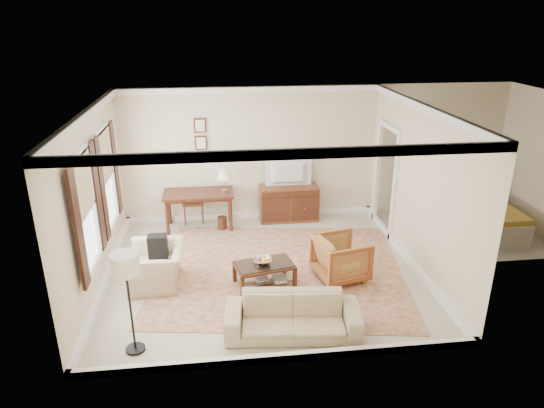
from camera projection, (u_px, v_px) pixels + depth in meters
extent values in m
cube|color=beige|center=(263.00, 270.00, 8.68)|extent=(5.50, 5.00, 0.01)
cube|color=white|center=(262.00, 108.00, 7.62)|extent=(5.50, 5.00, 0.01)
cube|color=#F0E3C3|center=(250.00, 155.00, 10.46)|extent=(5.50, 0.01, 2.90)
cube|color=#F0E3C3|center=(284.00, 266.00, 5.84)|extent=(5.50, 0.01, 2.90)
cube|color=#F0E3C3|center=(94.00, 202.00, 7.83)|extent=(0.01, 5.00, 2.90)
cube|color=#F0E3C3|center=(419.00, 188.00, 8.46)|extent=(0.01, 5.00, 2.90)
cube|color=beige|center=(457.00, 232.00, 10.22)|extent=(3.00, 2.70, 0.01)
cube|color=#F0E3C3|center=(537.00, 163.00, 9.86)|extent=(0.01, 2.70, 2.90)
cube|color=maroon|center=(279.00, 270.00, 8.66)|extent=(4.82, 4.30, 0.01)
cube|color=#431F13|center=(198.00, 194.00, 10.14)|extent=(1.46, 0.73, 0.05)
cylinder|color=#431F13|center=(167.00, 218.00, 9.95)|extent=(0.07, 0.07, 0.75)
cylinder|color=#431F13|center=(231.00, 215.00, 10.10)|extent=(0.07, 0.07, 0.75)
cylinder|color=#431F13|center=(169.00, 208.00, 10.48)|extent=(0.07, 0.07, 0.75)
cylinder|color=#431F13|center=(230.00, 205.00, 10.63)|extent=(0.07, 0.07, 0.75)
cube|color=brown|center=(289.00, 203.00, 10.68)|extent=(1.28, 0.49, 0.79)
imported|color=black|center=(289.00, 165.00, 10.34)|extent=(0.96, 0.55, 0.13)
cube|color=#431F13|center=(264.00, 265.00, 8.08)|extent=(1.06, 0.75, 0.04)
cube|color=silver|center=(264.00, 264.00, 8.06)|extent=(0.99, 0.68, 0.01)
cube|color=silver|center=(264.00, 278.00, 8.16)|extent=(0.96, 0.65, 0.02)
cube|color=#431F13|center=(242.00, 287.00, 7.79)|extent=(0.07, 0.07, 0.37)
cube|color=#431F13|center=(295.00, 278.00, 8.06)|extent=(0.07, 0.07, 0.37)
cube|color=#431F13|center=(234.00, 272.00, 8.23)|extent=(0.07, 0.07, 0.37)
cube|color=#431F13|center=(284.00, 264.00, 8.50)|extent=(0.07, 0.07, 0.37)
imported|color=silver|center=(263.00, 260.00, 8.07)|extent=(0.42, 0.42, 0.10)
imported|color=brown|center=(255.00, 278.00, 8.09)|extent=(0.28, 0.10, 0.38)
imported|color=brown|center=(274.00, 279.00, 8.08)|extent=(0.28, 0.03, 0.38)
imported|color=brown|center=(341.00, 256.00, 8.28)|extent=(0.92, 0.96, 0.84)
imported|color=tan|center=(156.00, 260.00, 8.09)|extent=(0.67, 1.03, 0.90)
cube|color=black|center=(158.00, 244.00, 8.10)|extent=(0.31, 0.37, 0.40)
imported|color=tan|center=(293.00, 311.00, 6.84)|extent=(1.96, 0.76, 0.75)
cylinder|color=black|center=(136.00, 349.00, 6.61)|extent=(0.26, 0.26, 0.04)
cylinder|color=black|center=(131.00, 311.00, 6.38)|extent=(0.03, 0.03, 1.23)
cylinder|color=silver|center=(125.00, 264.00, 6.13)|extent=(0.36, 0.36, 0.28)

